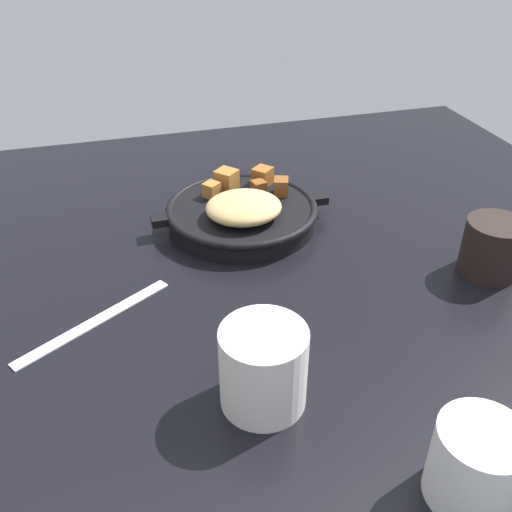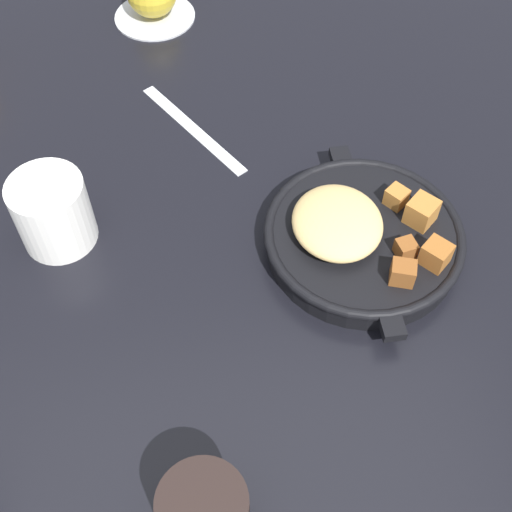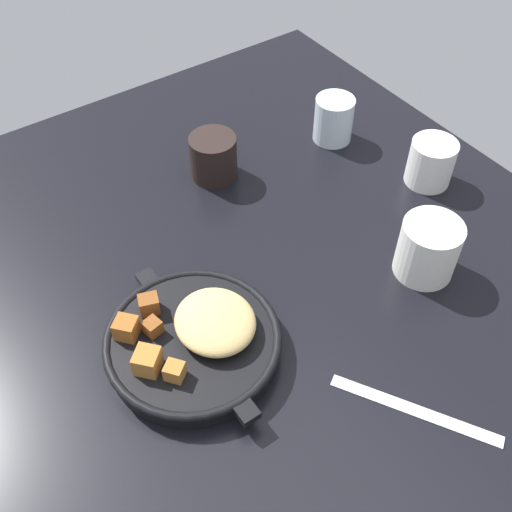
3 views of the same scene
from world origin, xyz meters
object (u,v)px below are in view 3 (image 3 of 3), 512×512
Objects in this scene: white_creamer_pitcher at (431,162)px; butter_knife at (415,410)px; coffee_mug_dark at (213,157)px; cast_iron_skillet at (195,340)px; ceramic_mug_white at (428,249)px; water_glass_short at (334,119)px.

butter_knife is at bearing -47.14° from white_creamer_pitcher.
cast_iron_skillet is at bearing -36.16° from coffee_mug_dark.
ceramic_mug_white is (35.35, 13.58, 0.67)cm from coffee_mug_dark.
water_glass_short reaches higher than butter_knife.
white_creamer_pitcher is at bearing 132.87° from ceramic_mug_white.
white_creamer_pitcher is 0.87× the size of ceramic_mug_white.
water_glass_short is at bearing 81.18° from coffee_mug_dark.
water_glass_short reaches higher than coffee_mug_dark.
coffee_mug_dark is 0.88× the size of ceramic_mug_white.
cast_iron_skillet is 35.13cm from ceramic_mug_white.
cast_iron_skillet is at bearing -60.21° from water_glass_short.
ceramic_mug_white reaches higher than butter_knife.
ceramic_mug_white reaches higher than cast_iron_skillet.
water_glass_short is (3.53, 22.76, 0.27)cm from coffee_mug_dark.
cast_iron_skillet is 50.23cm from water_glass_short.
white_creamer_pitcher is at bearing 52.74° from coffee_mug_dark.
white_creamer_pitcher is (-29.54, 31.84, 3.66)cm from butter_knife.
cast_iron_skillet is 35.29cm from coffee_mug_dark.
ceramic_mug_white is (13.75, -14.81, 0.58)cm from white_creamer_pitcher.
ceramic_mug_white is (6.88, 34.39, 2.04)cm from cast_iron_skillet.
water_glass_short is (-24.94, 43.57, 1.64)cm from cast_iron_skillet.
butter_knife is 43.59cm from white_creamer_pitcher.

